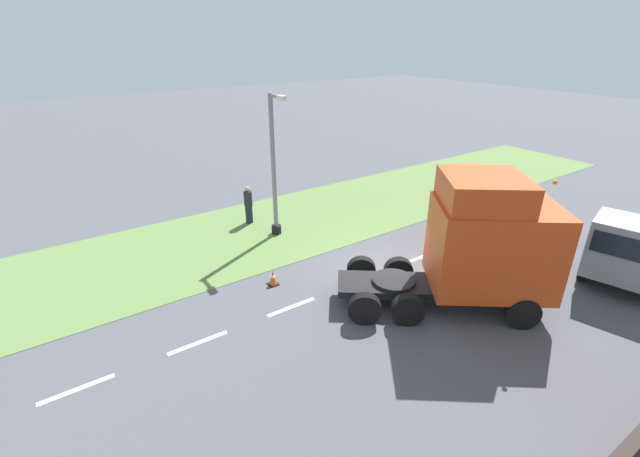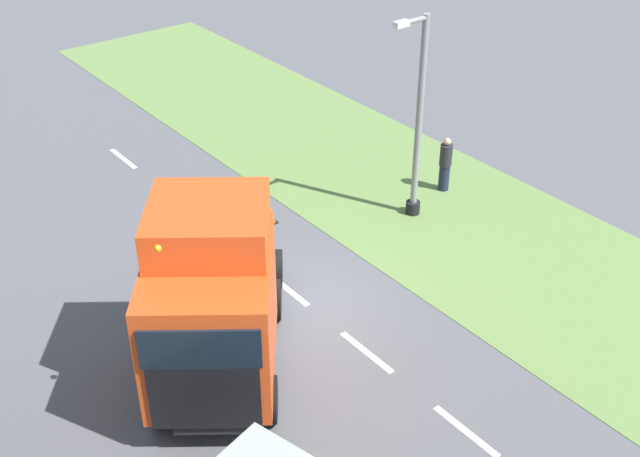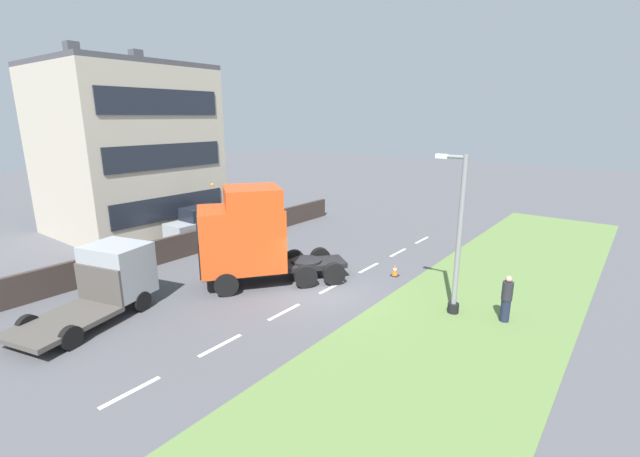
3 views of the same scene
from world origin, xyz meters
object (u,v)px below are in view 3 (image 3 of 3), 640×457
object	(u,v)px
lamp_post	(457,246)
pedestrian	(506,299)
parked_car	(202,225)
flatbed_truck	(110,278)
traffic_cone_lead	(395,270)
lorry_cab	(248,236)

from	to	relation	value
lamp_post	pedestrian	bearing A→B (deg)	-165.68
parked_car	flatbed_truck	bearing A→B (deg)	121.71
traffic_cone_lead	pedestrian	bearing A→B (deg)	162.45
parked_car	lamp_post	xyz separation A→B (m)	(-15.94, 0.32, 1.68)
flatbed_truck	pedestrian	xyz separation A→B (m)	(-12.58, -8.52, -0.49)
lamp_post	pedestrian	size ratio (longest dim) A/B	3.38
pedestrian	parked_car	bearing A→B (deg)	0.50
lorry_cab	lamp_post	bearing A→B (deg)	-125.28
flatbed_truck	pedestrian	bearing A→B (deg)	19.05
lorry_cab	pedestrian	size ratio (longest dim) A/B	3.65
flatbed_truck	parked_car	xyz separation A→B (m)	(5.22, -8.36, -0.34)
lamp_post	flatbed_truck	bearing A→B (deg)	36.89
pedestrian	traffic_cone_lead	size ratio (longest dim) A/B	3.14
lorry_cab	traffic_cone_lead	xyz separation A→B (m)	(-4.87, -4.96, -1.97)
lamp_post	parked_car	bearing A→B (deg)	-1.14
lorry_cab	traffic_cone_lead	world-z (taller)	lorry_cab
lorry_cab	traffic_cone_lead	distance (m)	7.23
flatbed_truck	parked_car	distance (m)	9.87
pedestrian	traffic_cone_lead	bearing A→B (deg)	-17.55
lorry_cab	lamp_post	xyz separation A→B (m)	(-8.55, -2.73, 0.47)
lamp_post	pedestrian	distance (m)	2.65
lorry_cab	lamp_post	world-z (taller)	lamp_post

